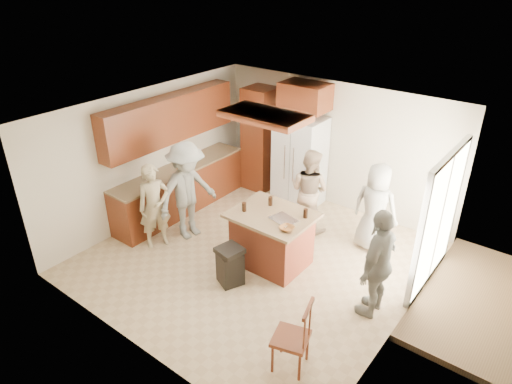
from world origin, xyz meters
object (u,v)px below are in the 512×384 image
Objects in this scene: person_front_left at (154,206)px; spindle_chair at (292,339)px; person_behind_right at (375,207)px; refrigerator at (300,161)px; person_counter at (187,191)px; person_behind_left at (309,190)px; person_side_right at (378,263)px; trash_bin at (230,265)px; kitchen_island at (272,238)px.

spindle_chair is at bearing -79.29° from person_front_left.
refrigerator reaches higher than person_behind_right.
person_behind_left is at bearing -37.14° from person_counter.
person_counter is (-3.49, -0.16, 0.07)m from person_side_right.
person_side_right reaches higher than person_behind_left.
refrigerator is 3.00m from trash_bin.
spindle_chair is (1.67, -0.79, 0.13)m from trash_bin.
refrigerator is at bearing -20.38° from person_behind_right.
person_side_right is at bearing -79.16° from person_counter.
person_behind_left is at bearing -16.18° from person_front_left.
trash_bin is at bearing -103.58° from person_counter.
person_front_left is 0.62m from person_counter.
kitchen_island is 1.29× the size of spindle_chair.
person_behind_right is 0.88× the size of person_counter.
person_front_left is at bearing -110.89° from refrigerator.
person_behind_right is (3.01, 2.21, 0.03)m from person_front_left.
person_front_left is 3.05m from refrigerator.
person_side_right is at bearing -54.73° from person_front_left.
person_behind_right reaches higher than trash_bin.
trash_bin is (1.70, -0.03, -0.44)m from person_front_left.
trash_bin is (1.46, -0.59, -0.58)m from person_counter.
person_counter is at bearing -172.50° from kitchen_island.
trash_bin is (-0.20, -0.81, -0.16)m from kitchen_island.
spindle_chair is (1.58, -2.91, -0.33)m from person_behind_left.
person_behind_left is 1.23m from person_behind_right.
person_behind_right is at bearing 52.47° from kitchen_island.
person_behind_right reaches higher than kitchen_island.
person_front_left is at bearing 165.10° from person_counter.
person_side_right is 1.66× the size of spindle_chair.
person_side_right is 3.49m from person_counter.
refrigerator is at bearing 121.93° from spindle_chair.
refrigerator is at bearing -128.63° from person_side_right.
refrigerator is 1.81× the size of spindle_chair.
person_side_right is (0.72, -1.50, 0.04)m from person_behind_right.
person_behind_right reaches higher than spindle_chair.
person_side_right reaches higher than spindle_chair.
person_behind_left is at bearing -47.24° from refrigerator.
refrigerator is at bearing -12.03° from person_counter.
trash_bin is at bearing 154.57° from spindle_chair.
person_behind_right is at bearing 59.80° from trash_bin.
person_front_left is 1.76m from trash_bin.
person_behind_left is 1.57× the size of spindle_chair.
person_behind_left is at bearing 87.68° from trash_bin.
person_side_right reaches higher than trash_bin.
person_counter is 3.45m from spindle_chair.
person_counter is at bearing 28.70° from person_behind_right.
person_side_right is at bearing -2.01° from kitchen_island.
person_front_left is 0.96× the size of person_behind_right.
spindle_chair is at bearing 119.74° from person_behind_left.
person_behind_left reaches higher than person_front_left.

